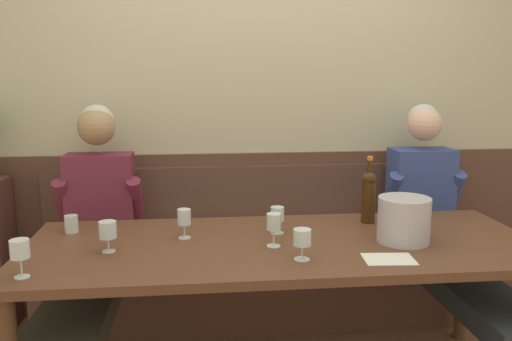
{
  "coord_description": "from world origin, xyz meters",
  "views": [
    {
      "loc": [
        -0.37,
        -2.19,
        1.51
      ],
      "look_at": [
        -0.09,
        0.44,
        1.02
      ],
      "focal_mm": 37.02,
      "sensor_mm": 36.0,
      "label": 1
    }
  ],
  "objects_px": {
    "wine_glass_left_end": "(277,216)",
    "wine_bottle_clear_water": "(369,195)",
    "person_center_right_seat": "(89,246)",
    "wine_glass_near_bucket": "(20,251)",
    "wine_glass_center_rear": "(108,231)",
    "wine_glass_mid_right": "(302,238)",
    "wine_glass_right_end": "(184,219)",
    "water_tumbler_left": "(71,224)",
    "wine_glass_by_bottle": "(274,224)",
    "person_left_seat": "(445,233)",
    "ice_bucket": "(404,220)",
    "dining_table": "(283,257)",
    "wall_bench": "(264,277)"
  },
  "relations": [
    {
      "from": "wine_glass_left_end",
      "to": "wall_bench",
      "type": "bearing_deg",
      "value": 89.45
    },
    {
      "from": "wine_glass_by_bottle",
      "to": "wine_glass_center_rear",
      "type": "bearing_deg",
      "value": 179.59
    },
    {
      "from": "water_tumbler_left",
      "to": "wine_glass_near_bucket",
      "type": "bearing_deg",
      "value": -95.24
    },
    {
      "from": "wine_bottle_clear_water",
      "to": "wine_glass_right_end",
      "type": "relative_size",
      "value": 2.48
    },
    {
      "from": "wine_glass_mid_right",
      "to": "dining_table",
      "type": "bearing_deg",
      "value": 99.92
    },
    {
      "from": "wine_glass_by_bottle",
      "to": "wine_glass_near_bucket",
      "type": "relative_size",
      "value": 1.01
    },
    {
      "from": "wine_glass_center_rear",
      "to": "water_tumbler_left",
      "type": "height_order",
      "value": "wine_glass_center_rear"
    },
    {
      "from": "ice_bucket",
      "to": "wine_glass_right_end",
      "type": "relative_size",
      "value": 1.69
    },
    {
      "from": "person_left_seat",
      "to": "wine_glass_center_rear",
      "type": "xyz_separation_m",
      "value": [
        -1.73,
        -0.4,
        0.19
      ]
    },
    {
      "from": "wine_glass_mid_right",
      "to": "wall_bench",
      "type": "bearing_deg",
      "value": 92.52
    },
    {
      "from": "ice_bucket",
      "to": "person_left_seat",
      "type": "bearing_deg",
      "value": 44.9
    },
    {
      "from": "wine_glass_left_end",
      "to": "water_tumbler_left",
      "type": "bearing_deg",
      "value": 173.1
    },
    {
      "from": "wall_bench",
      "to": "wine_bottle_clear_water",
      "type": "bearing_deg",
      "value": -42.54
    },
    {
      "from": "wine_glass_by_bottle",
      "to": "wine_glass_center_rear",
      "type": "relative_size",
      "value": 1.11
    },
    {
      "from": "wine_glass_by_bottle",
      "to": "person_left_seat",
      "type": "bearing_deg",
      "value": 22.04
    },
    {
      "from": "wine_glass_left_end",
      "to": "water_tumbler_left",
      "type": "distance_m",
      "value": 1.0
    },
    {
      "from": "ice_bucket",
      "to": "wine_glass_center_rear",
      "type": "xyz_separation_m",
      "value": [
        -1.32,
        0.0,
        -0.01
      ]
    },
    {
      "from": "wall_bench",
      "to": "wine_glass_left_end",
      "type": "height_order",
      "value": "wall_bench"
    },
    {
      "from": "wine_glass_right_end",
      "to": "wine_glass_center_rear",
      "type": "height_order",
      "value": "wine_glass_right_end"
    },
    {
      "from": "wall_bench",
      "to": "wine_bottle_clear_water",
      "type": "xyz_separation_m",
      "value": [
        0.49,
        -0.45,
        0.61
      ]
    },
    {
      "from": "person_center_right_seat",
      "to": "wine_bottle_clear_water",
      "type": "bearing_deg",
      "value": -2.48
    },
    {
      "from": "wine_glass_by_bottle",
      "to": "person_center_right_seat",
      "type": "bearing_deg",
      "value": 156.15
    },
    {
      "from": "wine_glass_center_rear",
      "to": "wine_glass_by_bottle",
      "type": "bearing_deg",
      "value": -0.41
    },
    {
      "from": "person_center_right_seat",
      "to": "wine_bottle_clear_water",
      "type": "distance_m",
      "value": 1.45
    },
    {
      "from": "wine_glass_right_end",
      "to": "wine_glass_near_bucket",
      "type": "bearing_deg",
      "value": -144.94
    },
    {
      "from": "wine_bottle_clear_water",
      "to": "wine_glass_near_bucket",
      "type": "relative_size",
      "value": 2.33
    },
    {
      "from": "wine_bottle_clear_water",
      "to": "wine_glass_center_rear",
      "type": "height_order",
      "value": "wine_bottle_clear_water"
    },
    {
      "from": "person_center_right_seat",
      "to": "water_tumbler_left",
      "type": "height_order",
      "value": "person_center_right_seat"
    },
    {
      "from": "wine_bottle_clear_water",
      "to": "wine_glass_left_end",
      "type": "height_order",
      "value": "wine_bottle_clear_water"
    },
    {
      "from": "wine_bottle_clear_water",
      "to": "water_tumbler_left",
      "type": "xyz_separation_m",
      "value": [
        -1.49,
        -0.02,
        -0.1
      ]
    },
    {
      "from": "person_left_seat",
      "to": "wine_glass_center_rear",
      "type": "height_order",
      "value": "person_left_seat"
    },
    {
      "from": "wine_glass_left_end",
      "to": "wine_glass_by_bottle",
      "type": "distance_m",
      "value": 0.2
    },
    {
      "from": "wine_glass_left_end",
      "to": "wine_bottle_clear_water",
      "type": "bearing_deg",
      "value": 15.36
    },
    {
      "from": "wine_bottle_clear_water",
      "to": "wine_glass_left_end",
      "type": "xyz_separation_m",
      "value": [
        -0.5,
        -0.14,
        -0.06
      ]
    },
    {
      "from": "water_tumbler_left",
      "to": "wine_glass_mid_right",
      "type": "bearing_deg",
      "value": -25.54
    },
    {
      "from": "dining_table",
      "to": "wine_glass_by_bottle",
      "type": "xyz_separation_m",
      "value": [
        -0.05,
        -0.06,
        0.18
      ]
    },
    {
      "from": "wine_glass_center_rear",
      "to": "wine_glass_left_end",
      "type": "bearing_deg",
      "value": 13.89
    },
    {
      "from": "wall_bench",
      "to": "person_center_right_seat",
      "type": "bearing_deg",
      "value": -157.59
    },
    {
      "from": "person_center_right_seat",
      "to": "person_left_seat",
      "type": "xyz_separation_m",
      "value": [
        1.9,
        0.01,
        0.0
      ]
    },
    {
      "from": "wall_bench",
      "to": "wine_glass_right_end",
      "type": "bearing_deg",
      "value": -126.13
    },
    {
      "from": "wine_glass_by_bottle",
      "to": "water_tumbler_left",
      "type": "xyz_separation_m",
      "value": [
        -0.95,
        0.32,
        -0.06
      ]
    },
    {
      "from": "wine_glass_center_rear",
      "to": "water_tumbler_left",
      "type": "xyz_separation_m",
      "value": [
        -0.23,
        0.31,
        -0.05
      ]
    },
    {
      "from": "person_center_right_seat",
      "to": "wine_bottle_clear_water",
      "type": "xyz_separation_m",
      "value": [
        1.43,
        -0.06,
        0.25
      ]
    },
    {
      "from": "water_tumbler_left",
      "to": "dining_table",
      "type": "bearing_deg",
      "value": -14.32
    },
    {
      "from": "wine_glass_mid_right",
      "to": "wine_glass_near_bucket",
      "type": "distance_m",
      "value": 1.1
    },
    {
      "from": "wine_glass_left_end",
      "to": "wine_glass_right_end",
      "type": "xyz_separation_m",
      "value": [
        -0.44,
        -0.03,
        0.01
      ]
    },
    {
      "from": "wine_glass_near_bucket",
      "to": "wine_glass_right_end",
      "type": "bearing_deg",
      "value": 35.06
    },
    {
      "from": "water_tumbler_left",
      "to": "person_center_right_seat",
      "type": "bearing_deg",
      "value": 52.12
    },
    {
      "from": "person_center_right_seat",
      "to": "wine_glass_near_bucket",
      "type": "distance_m",
      "value": 0.69
    },
    {
      "from": "wine_glass_center_rear",
      "to": "wine_glass_mid_right",
      "type": "bearing_deg",
      "value": -12.96
    }
  ]
}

